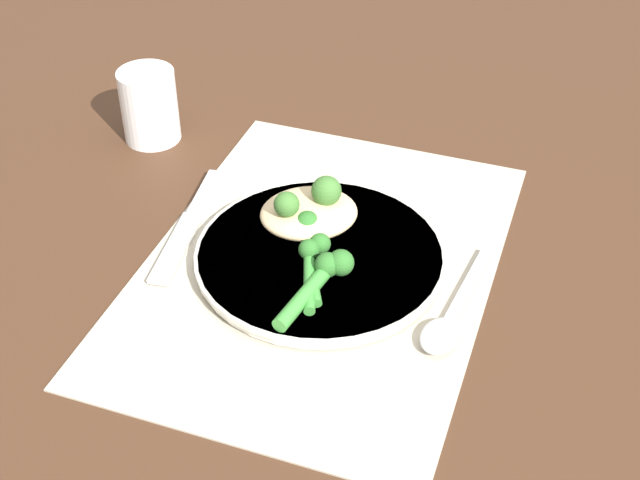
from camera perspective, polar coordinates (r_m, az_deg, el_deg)
The scene contains 12 objects.
ground_plane at distance 0.88m, azimuth 0.00°, elevation -1.68°, with size 3.00×3.00×0.00m, color #422819.
placemat at distance 0.88m, azimuth 0.00°, elevation -1.58°, with size 0.46×0.33×0.00m.
plate at distance 0.87m, azimuth 0.00°, elevation -1.07°, with size 0.25×0.25×0.01m.
chicken_fillet at distance 0.89m, azimuth -0.72°, elevation 1.73°, with size 0.13×0.13×0.03m.
pesto_dollop_primary at distance 0.89m, azimuth 0.41°, elevation 3.17°, with size 0.03×0.03×0.03m.
pesto_dollop_secondary at distance 0.87m, azimuth -2.15°, elevation 2.29°, with size 0.03×0.03×0.03m.
broccoli_stalk_right at distance 0.87m, azimuth -0.53°, elevation 0.53°, with size 0.12×0.07×0.03m.
broccoli_stalk_rear at distance 0.85m, azimuth -0.47°, elevation -1.16°, with size 0.10×0.04×0.02m.
broccoli_stalk_left at distance 0.82m, azimuth 0.21°, elevation -2.30°, with size 0.11×0.05×0.03m.
knife at distance 0.93m, azimuth -8.37°, elevation 1.13°, with size 0.19×0.04×0.01m.
spoon at distance 0.81m, azimuth 8.10°, elevation -5.36°, with size 0.16×0.04×0.01m.
water_glass at distance 1.07m, azimuth -10.87°, elevation 8.44°, with size 0.07×0.07×0.09m.
Camera 1 is at (-0.63, -0.22, 0.57)m, focal length 50.00 mm.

